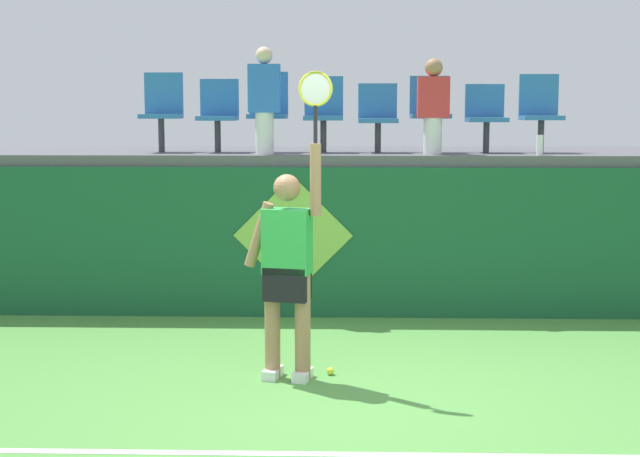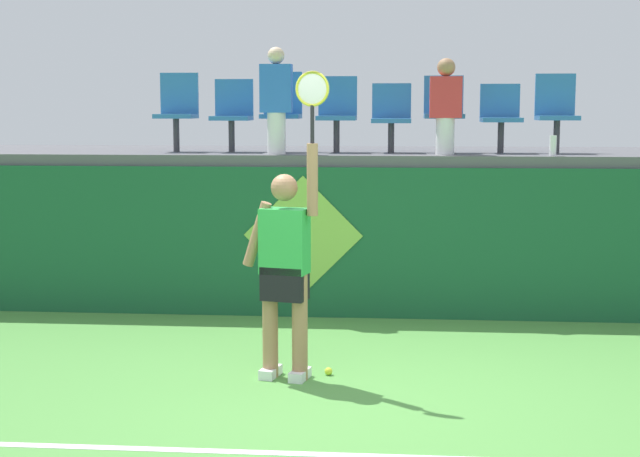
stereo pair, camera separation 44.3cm
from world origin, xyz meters
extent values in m
plane|color=#519342|center=(0.00, 0.00, 0.00)|extent=(40.00, 40.00, 0.00)
cube|color=#195633|center=(0.00, 3.05, 0.80)|extent=(13.21, 0.20, 1.61)
cube|color=#56565B|center=(0.00, 4.23, 1.67)|extent=(13.21, 2.47, 0.12)
cube|color=white|center=(0.00, -1.01, 0.00)|extent=(11.88, 0.08, 0.01)
cube|color=white|center=(-0.64, 0.70, 0.04)|extent=(0.18, 0.28, 0.08)
cube|color=white|center=(-0.39, 0.64, 0.04)|extent=(0.18, 0.28, 0.08)
cylinder|color=#A87A56|center=(-0.64, 0.70, 0.44)|extent=(0.13, 0.13, 0.88)
cylinder|color=#A87A56|center=(-0.39, 0.64, 0.44)|extent=(0.13, 0.13, 0.88)
cube|color=black|center=(-0.51, 0.67, 0.80)|extent=(0.40, 0.30, 0.28)
cube|color=green|center=(-0.51, 0.67, 1.15)|extent=(0.42, 0.30, 0.53)
sphere|color=#A87A56|center=(-0.51, 0.67, 1.59)|extent=(0.22, 0.22, 0.22)
cylinder|color=#A87A56|center=(-0.75, 0.73, 1.20)|extent=(0.27, 0.15, 0.55)
cylinder|color=#A87A56|center=(-0.28, 0.62, 1.66)|extent=(0.09, 0.09, 0.58)
cylinder|color=black|center=(-0.28, 0.62, 2.10)|extent=(0.03, 0.03, 0.30)
torus|color=gold|center=(-0.28, 0.62, 2.38)|extent=(0.28, 0.08, 0.28)
ellipsoid|color=silver|center=(-0.28, 0.62, 2.38)|extent=(0.24, 0.07, 0.24)
sphere|color=#D1E533|center=(-0.16, 0.79, 0.03)|extent=(0.07, 0.07, 0.07)
cylinder|color=white|center=(2.01, 3.12, 1.84)|extent=(0.07, 0.07, 0.22)
cylinder|color=#38383D|center=(-2.13, 3.69, 1.92)|extent=(0.07, 0.07, 0.38)
cube|color=#2D70B2|center=(-2.13, 3.69, 2.13)|extent=(0.44, 0.42, 0.05)
cube|color=#2D70B2|center=(-2.13, 3.88, 2.39)|extent=(0.44, 0.04, 0.47)
cylinder|color=#38383D|center=(-1.49, 3.69, 1.91)|extent=(0.07, 0.07, 0.36)
cube|color=#2D70B2|center=(-1.49, 3.69, 2.11)|extent=(0.44, 0.42, 0.05)
cube|color=#2D70B2|center=(-1.49, 3.88, 2.35)|extent=(0.44, 0.04, 0.42)
cylinder|color=#38383D|center=(-0.92, 3.69, 1.92)|extent=(0.07, 0.07, 0.38)
cube|color=#2D70B2|center=(-0.92, 3.69, 2.13)|extent=(0.44, 0.42, 0.05)
cube|color=#2D70B2|center=(-0.92, 3.88, 2.40)|extent=(0.44, 0.04, 0.48)
cylinder|color=#38383D|center=(-0.29, 3.69, 1.91)|extent=(0.07, 0.07, 0.36)
cube|color=#2D70B2|center=(-0.29, 3.69, 2.11)|extent=(0.44, 0.42, 0.05)
cube|color=#2D70B2|center=(-0.29, 3.88, 2.36)|extent=(0.44, 0.04, 0.44)
cylinder|color=#38383D|center=(0.32, 3.69, 1.89)|extent=(0.07, 0.07, 0.33)
cube|color=#2D70B2|center=(0.32, 3.69, 2.09)|extent=(0.44, 0.42, 0.05)
cube|color=#2D70B2|center=(0.32, 3.88, 2.31)|extent=(0.44, 0.04, 0.39)
cylinder|color=#38383D|center=(0.90, 3.69, 1.92)|extent=(0.07, 0.07, 0.38)
cube|color=#2D70B2|center=(0.90, 3.69, 2.14)|extent=(0.44, 0.42, 0.05)
cube|color=#2D70B2|center=(0.90, 3.88, 2.37)|extent=(0.44, 0.04, 0.43)
cylinder|color=#38383D|center=(1.53, 3.69, 1.90)|extent=(0.07, 0.07, 0.34)
cube|color=#2D70B2|center=(1.53, 3.69, 2.10)|extent=(0.44, 0.42, 0.05)
cube|color=#2D70B2|center=(1.53, 3.88, 2.31)|extent=(0.44, 0.04, 0.37)
cylinder|color=#38383D|center=(2.14, 3.69, 1.91)|extent=(0.07, 0.07, 0.37)
cube|color=#2D70B2|center=(2.14, 3.69, 2.12)|extent=(0.44, 0.42, 0.05)
cube|color=#2D70B2|center=(2.14, 3.88, 2.38)|extent=(0.44, 0.04, 0.46)
cylinder|color=white|center=(0.90, 3.36, 1.92)|extent=(0.20, 0.20, 0.39)
cube|color=red|center=(0.90, 3.36, 2.34)|extent=(0.34, 0.20, 0.44)
sphere|color=#A87A56|center=(0.90, 3.36, 2.66)|extent=(0.19, 0.19, 0.19)
cylinder|color=white|center=(-0.92, 3.30, 1.95)|extent=(0.20, 0.20, 0.45)
cube|color=blue|center=(-0.92, 3.30, 2.44)|extent=(0.34, 0.20, 0.52)
sphere|color=beige|center=(-0.92, 3.30, 2.79)|extent=(0.18, 0.18, 0.18)
cube|color=#195633|center=(-0.60, 2.94, 0.00)|extent=(0.90, 0.01, 0.00)
plane|color=#8CC64C|center=(-0.60, 2.94, 0.88)|extent=(1.27, 0.00, 1.27)
camera|label=1|loc=(-0.03, -6.79, 2.23)|focal=52.18mm
camera|label=2|loc=(0.41, -6.77, 2.23)|focal=52.18mm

